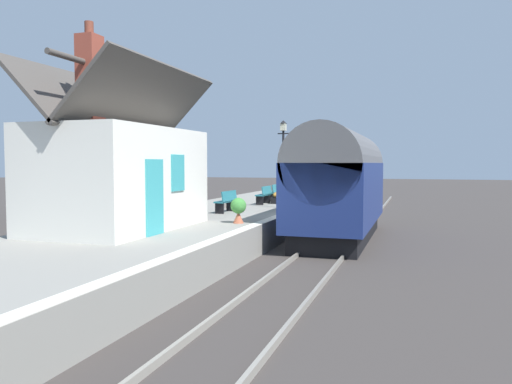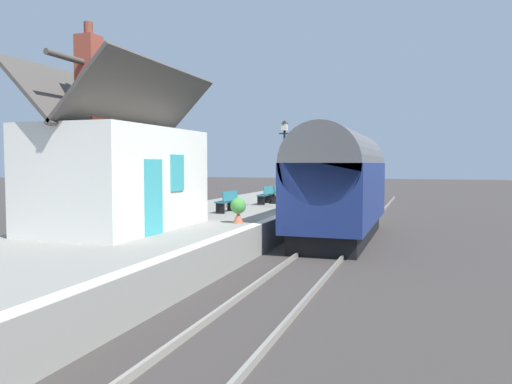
# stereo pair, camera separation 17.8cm
# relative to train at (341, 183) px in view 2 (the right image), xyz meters

# --- Properties ---
(ground_plane) EXTENTS (160.00, 160.00, 0.00)m
(ground_plane) POSITION_rel_train_xyz_m (-1.21, 0.90, -2.22)
(ground_plane) COLOR #383330
(platform) EXTENTS (32.00, 6.04, 1.00)m
(platform) POSITION_rel_train_xyz_m (-1.21, 4.92, -1.72)
(platform) COLOR gray
(platform) RESTS_ON ground
(platform_edge_coping) EXTENTS (32.00, 0.36, 0.02)m
(platform_edge_coping) POSITION_rel_train_xyz_m (-1.21, 2.08, -1.21)
(platform_edge_coping) COLOR beige
(platform_edge_coping) RESTS_ON platform
(rail_near) EXTENTS (52.00, 0.08, 0.14)m
(rail_near) POSITION_rel_train_xyz_m (-1.21, -0.72, -2.15)
(rail_near) COLOR gray
(rail_near) RESTS_ON ground
(rail_far) EXTENTS (52.00, 0.08, 0.14)m
(rail_far) POSITION_rel_train_xyz_m (-1.21, 0.72, -2.15)
(rail_far) COLOR gray
(rail_far) RESTS_ON ground
(train) EXTENTS (8.85, 2.73, 4.32)m
(train) POSITION_rel_train_xyz_m (0.00, 0.00, 0.00)
(train) COLOR black
(train) RESTS_ON ground
(station_building) EXTENTS (6.01, 3.53, 5.82)m
(station_building) POSITION_rel_train_xyz_m (-6.40, 5.67, 0.47)
(station_building) COLOR silver
(station_building) RESTS_ON platform
(bench_mid_platform) EXTENTS (1.42, 0.49, 0.88)m
(bench_mid_platform) POSITION_rel_train_xyz_m (5.69, 4.34, -0.74)
(bench_mid_platform) COLOR #26727F
(bench_mid_platform) RESTS_ON platform
(bench_near_building) EXTENTS (1.41, 0.48, 0.88)m
(bench_near_building) POSITION_rel_train_xyz_m (-0.80, 4.44, -0.74)
(bench_near_building) COLOR #26727F
(bench_near_building) RESTS_ON platform
(bench_platform_end) EXTENTS (1.41, 0.46, 0.88)m
(bench_platform_end) POSITION_rel_train_xyz_m (9.27, 4.41, -0.74)
(bench_platform_end) COLOR #26727F
(bench_platform_end) RESTS_ON platform
(bench_by_lamp) EXTENTS (1.40, 0.43, 0.88)m
(bench_by_lamp) POSITION_rel_train_xyz_m (3.63, 4.21, -0.74)
(bench_by_lamp) COLOR #26727F
(bench_by_lamp) RESTS_ON platform
(planter_under_sign) EXTENTS (1.04, 0.32, 0.62)m
(planter_under_sign) POSITION_rel_train_xyz_m (1.33, 5.12, -0.92)
(planter_under_sign) COLOR gray
(planter_under_sign) RESTS_ON platform
(planter_edge_far) EXTENTS (0.75, 0.32, 0.56)m
(planter_edge_far) POSITION_rel_train_xyz_m (8.28, 2.68, -0.95)
(planter_edge_far) COLOR gray
(planter_edge_far) RESTS_ON platform
(planter_bench_left) EXTENTS (1.02, 0.32, 0.56)m
(planter_bench_left) POSITION_rel_train_xyz_m (4.32, 3.79, -0.95)
(planter_bench_left) COLOR black
(planter_bench_left) RESTS_ON platform
(planter_bench_right) EXTENTS (0.49, 0.49, 0.83)m
(planter_bench_right) POSITION_rel_train_xyz_m (-1.06, 7.23, -0.81)
(planter_bench_right) COLOR gray
(planter_bench_right) RESTS_ON platform
(planter_by_door) EXTENTS (0.58, 0.58, 0.82)m
(planter_by_door) POSITION_rel_train_xyz_m (6.27, 3.17, -0.79)
(planter_by_door) COLOR teal
(planter_by_door) RESTS_ON platform
(planter_edge_near) EXTENTS (0.52, 0.52, 0.85)m
(planter_edge_near) POSITION_rel_train_xyz_m (-3.98, 2.76, -0.74)
(planter_edge_near) COLOR #9E5138
(planter_edge_near) RESTS_ON platform
(lamp_post_platform) EXTENTS (0.32, 0.50, 3.88)m
(lamp_post_platform) POSITION_rel_train_xyz_m (1.94, 2.81, 1.48)
(lamp_post_platform) COLOR black
(lamp_post_platform) RESTS_ON platform
(station_sign_board) EXTENTS (0.96, 0.06, 1.57)m
(station_sign_board) POSITION_rel_train_xyz_m (7.69, 2.61, -0.03)
(station_sign_board) COLOR black
(station_sign_board) RESTS_ON platform
(tree_far_right) EXTENTS (4.87, 4.81, 7.96)m
(tree_far_right) POSITION_rel_train_xyz_m (6.18, 14.08, 3.53)
(tree_far_right) COLOR #4C3828
(tree_far_right) RESTS_ON ground
(tree_distant) EXTENTS (3.57, 3.06, 6.59)m
(tree_distant) POSITION_rel_train_xyz_m (1.92, 12.90, 2.05)
(tree_distant) COLOR #4C3828
(tree_distant) RESTS_ON ground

